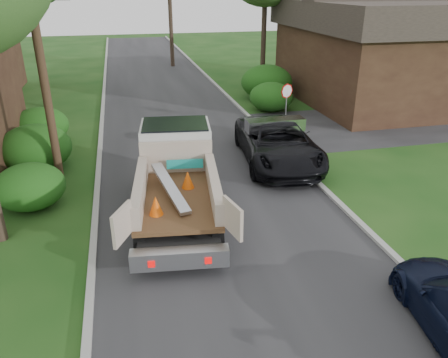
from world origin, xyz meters
TOP-DOWN VIEW (x-y plane):
  - ground at (0.00, 0.00)m, footprint 120.00×120.00m
  - road at (0.00, 10.00)m, footprint 8.00×90.00m
  - side_street at (12.00, 9.00)m, footprint 16.00×7.00m
  - curb_left at (-4.10, 10.00)m, footprint 0.20×90.00m
  - curb_right at (4.10, 10.00)m, footprint 0.20×90.00m
  - stop_sign at (5.20, 9.00)m, footprint 0.71×0.32m
  - utility_pole at (-5.48, 4.98)m, footprint 2.42×1.25m
  - house_right at (13.00, 14.00)m, footprint 9.72×12.96m
  - hedge_left_a at (-6.20, 3.00)m, footprint 2.34×2.34m
  - hedge_left_b at (-6.50, 6.50)m, footprint 2.86×2.86m
  - hedge_left_c at (-6.80, 10.00)m, footprint 2.60×2.60m
  - hedge_right_a at (5.80, 13.00)m, footprint 2.60×2.60m
  - hedge_right_b at (6.50, 16.00)m, footprint 3.38×3.38m
  - flatbed_truck at (-1.32, 2.05)m, footprint 3.59×7.01m
  - black_pickup at (3.34, 4.99)m, footprint 3.60×6.62m

SIDE VIEW (x-z plane):
  - ground at x=0.00m, z-range 0.00..0.00m
  - road at x=0.00m, z-range -0.01..0.01m
  - side_street at x=12.00m, z-range 0.00..0.02m
  - curb_left at x=-4.10m, z-range 0.00..0.12m
  - curb_right at x=4.10m, z-range 0.00..0.12m
  - hedge_left_a at x=-6.20m, z-range 0.00..1.53m
  - hedge_left_c at x=-6.80m, z-range 0.00..1.70m
  - hedge_right_a at x=5.80m, z-range 0.00..1.70m
  - black_pickup at x=3.34m, z-range 0.00..1.76m
  - hedge_left_b at x=-6.50m, z-range 0.00..1.87m
  - hedge_right_b at x=6.50m, z-range 0.00..2.21m
  - flatbed_truck at x=-1.32m, z-range 0.11..2.66m
  - stop_sign at x=5.20m, z-range 0.54..3.02m
  - house_right at x=13.00m, z-range 0.06..6.26m
  - utility_pole at x=-5.48m, z-range 0.17..10.17m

